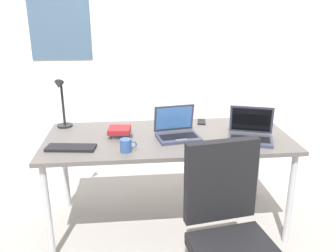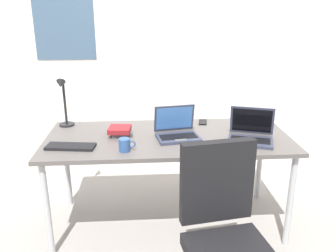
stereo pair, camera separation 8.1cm
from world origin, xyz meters
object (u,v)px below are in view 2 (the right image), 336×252
cell_phone (203,122)px  coffee_mug (125,145)px  laptop_front_left (177,131)px  laptop_by_keyboard (251,135)px  desk_lamp (64,103)px  book_stack (120,131)px  office_chair (226,250)px  computer_mouse (268,124)px  external_keyboard (71,147)px

cell_phone → coffee_mug: 0.84m
laptop_front_left → coffee_mug: (-0.37, -0.23, -0.00)m
laptop_by_keyboard → desk_lamp: bearing=163.4°
book_stack → office_chair: 1.17m
computer_mouse → office_chair: (-0.57, -1.06, -0.36)m
desk_lamp → external_keyboard: bearing=-75.2°
office_chair → external_keyboard: bearing=142.9°
laptop_by_keyboard → computer_mouse: size_ratio=3.96×
laptop_front_left → external_keyboard: laptop_front_left is taller
office_chair → book_stack: bearing=123.2°
book_stack → computer_mouse: bearing=6.7°
computer_mouse → coffee_mug: size_ratio=0.85×
computer_mouse → book_stack: book_stack is taller
book_stack → external_keyboard: bearing=-146.0°
external_keyboard → coffee_mug: 0.38m
laptop_by_keyboard → coffee_mug: (-0.89, -0.13, -0.00)m
external_keyboard → cell_phone: size_ratio=2.43×
cell_phone → coffee_mug: coffee_mug is taller
laptop_by_keyboard → laptop_front_left: size_ratio=1.12×
laptop_front_left → book_stack: 0.42m
external_keyboard → cell_phone: 1.10m
laptop_by_keyboard → book_stack: 0.95m
computer_mouse → external_keyboard: bearing=-167.8°
external_keyboard → coffee_mug: size_ratio=2.92×
laptop_by_keyboard → coffee_mug: size_ratio=3.37×
laptop_front_left → book_stack: (-0.42, 0.07, -0.01)m
external_keyboard → coffee_mug: (0.37, -0.08, 0.03)m
desk_lamp → office_chair: (1.05, -1.16, -0.54)m
desk_lamp → cell_phone: size_ratio=2.94×
laptop_front_left → computer_mouse: size_ratio=3.54×
external_keyboard → cell_phone: (0.99, 0.48, -0.01)m
laptop_front_left → coffee_mug: bearing=-147.7°
laptop_by_keyboard → book_stack: (-0.94, 0.17, -0.01)m
external_keyboard → computer_mouse: (1.50, 0.36, 0.01)m
coffee_mug → desk_lamp: bearing=132.4°
external_keyboard → computer_mouse: bearing=21.3°
desk_lamp → coffee_mug: bearing=-47.6°
laptop_by_keyboard → laptop_front_left: (-0.52, 0.11, -0.00)m
computer_mouse → book_stack: 1.18m
laptop_by_keyboard → book_stack: laptop_by_keyboard is taller
book_stack → coffee_mug: coffee_mug is taller
cell_phone → coffee_mug: (-0.62, -0.56, 0.04)m
desk_lamp → external_keyboard: size_ratio=1.21×
laptop_front_left → book_stack: laptop_front_left is taller
laptop_front_left → computer_mouse: (0.76, 0.21, -0.03)m
office_chair → laptop_by_keyboard: bearing=66.0°
book_stack → office_chair: office_chair is taller
cell_phone → office_chair: (-0.06, -1.18, -0.35)m
cell_phone → office_chair: office_chair is taller
cell_phone → coffee_mug: bearing=-126.7°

